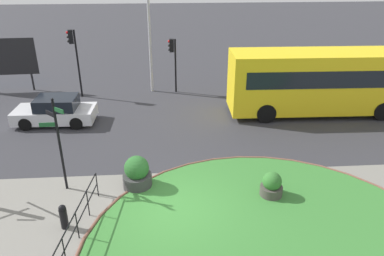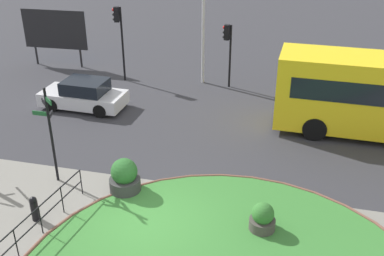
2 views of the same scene
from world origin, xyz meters
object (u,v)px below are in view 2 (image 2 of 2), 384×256
object	(u,v)px
bollard_foreground	(34,208)
traffic_light_far	(228,42)
signpost_directional	(50,129)
traffic_light_near	(119,28)
car_near_lane	(84,95)
planter_near_signpost	(125,178)
planter_kerbside	(262,219)
billboard_left	(55,30)

from	to	relation	value
bollard_foreground	traffic_light_far	world-z (taller)	traffic_light_far
signpost_directional	traffic_light_near	world-z (taller)	traffic_light_near
car_near_lane	planter_near_signpost	distance (m)	7.66
traffic_light_far	signpost_directional	bearing A→B (deg)	70.46
planter_near_signpost	planter_kerbside	world-z (taller)	planter_near_signpost
billboard_left	planter_near_signpost	bearing A→B (deg)	-55.37
signpost_directional	traffic_light_near	bearing A→B (deg)	98.40
car_near_lane	traffic_light_near	world-z (taller)	traffic_light_near
signpost_directional	planter_kerbside	distance (m)	7.68
traffic_light_far	planter_near_signpost	distance (m)	10.88
car_near_lane	billboard_left	distance (m)	6.97
signpost_directional	traffic_light_far	xyz separation A→B (m)	(4.28, 10.47, 0.38)
signpost_directional	planter_kerbside	world-z (taller)	signpost_directional
traffic_light_near	planter_near_signpost	distance (m)	11.18
bollard_foreground	planter_kerbside	xyz separation A→B (m)	(6.95, 1.17, 0.01)
signpost_directional	billboard_left	distance (m)	12.94
bollard_foreground	traffic_light_far	size ratio (longest dim) A/B	0.26
signpost_directional	planter_kerbside	xyz separation A→B (m)	(7.43, -1.07, -1.62)
billboard_left	traffic_light_near	bearing A→B (deg)	-19.49
planter_near_signpost	planter_kerbside	xyz separation A→B (m)	(4.78, -0.95, -0.13)
billboard_left	planter_kerbside	distance (m)	18.48
traffic_light_far	planter_kerbside	distance (m)	12.13
car_near_lane	planter_kerbside	xyz separation A→B (m)	(9.28, -7.16, -0.20)
bollard_foreground	traffic_light_near	size ratio (longest dim) A/B	0.22
signpost_directional	car_near_lane	xyz separation A→B (m)	(-1.85, 6.09, -1.42)
billboard_left	planter_kerbside	xyz separation A→B (m)	(13.52, -12.48, -1.70)
car_near_lane	billboard_left	bearing A→B (deg)	-49.75
signpost_directional	planter_kerbside	bearing A→B (deg)	-8.19
traffic_light_far	car_near_lane	bearing A→B (deg)	38.26
planter_kerbside	billboard_left	bearing A→B (deg)	137.28
billboard_left	signpost_directional	bearing A→B (deg)	-64.44
car_near_lane	planter_kerbside	world-z (taller)	car_near_lane
billboard_left	planter_near_signpost	world-z (taller)	billboard_left
planter_kerbside	car_near_lane	bearing A→B (deg)	142.36
signpost_directional	traffic_light_far	distance (m)	11.32
traffic_light_near	billboard_left	size ratio (longest dim) A/B	1.03
traffic_light_near	planter_near_signpost	size ratio (longest dim) A/B	3.13
planter_kerbside	signpost_directional	bearing A→B (deg)	171.81
car_near_lane	traffic_light_near	distance (m)	4.55
planter_near_signpost	bollard_foreground	bearing A→B (deg)	-135.57
bollard_foreground	traffic_light_near	world-z (taller)	traffic_light_near
car_near_lane	traffic_light_far	xyz separation A→B (m)	(6.13, 4.39, 1.80)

